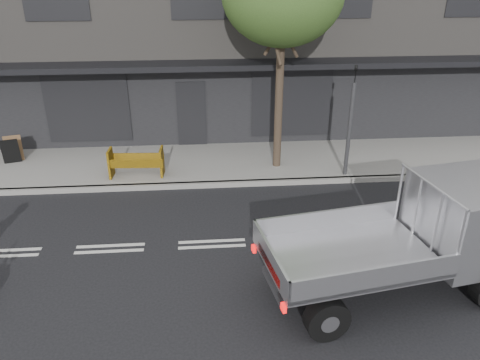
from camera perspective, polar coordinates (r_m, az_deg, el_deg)
name	(u,v)px	position (r m, az deg, el deg)	size (l,w,h in m)	color
ground	(212,244)	(11.31, -3.44, -7.80)	(80.00, 80.00, 0.00)	black
sidewalk	(208,163)	(15.42, -3.93, 2.05)	(32.00, 3.20, 0.15)	gray
kerb	(209,185)	(13.97, -3.80, -0.55)	(32.00, 0.20, 0.15)	gray
building_main	(202,15)	(20.87, -4.65, 19.39)	(26.00, 10.00, 8.00)	slate
traffic_light_pole	(350,128)	(14.25, 13.22, 6.22)	(0.12, 0.12, 3.50)	#2D2D30
flatbed_ute	(447,226)	(10.25, 23.88, -5.15)	(5.38, 2.88, 2.37)	black
construction_barrier	(135,165)	(14.28, -12.63, 1.82)	(1.64, 0.66, 0.92)	#EDA60C
sandwich_board	(11,151)	(16.73, -26.17, 3.16)	(0.53, 0.36, 0.84)	black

